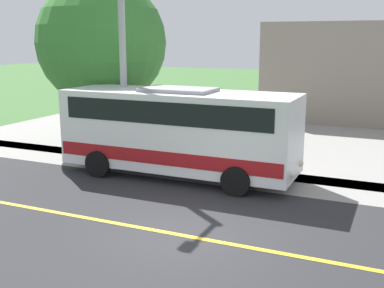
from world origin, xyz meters
name	(u,v)px	position (x,y,z in m)	size (l,w,h in m)	color
ground_plane	(185,236)	(0.00, 0.00, 0.00)	(120.00, 120.00, 0.00)	#3D6633
road_surface	(185,236)	(0.00, 0.00, 0.00)	(8.00, 100.00, 0.01)	#28282B
sidewalk	(251,178)	(-5.20, 0.00, 0.00)	(2.40, 100.00, 0.01)	gray
parking_lot_surface	(364,144)	(-12.40, 3.00, 0.00)	(14.00, 36.00, 0.01)	gray
road_centre_line	(185,236)	(0.00, 0.00, 0.01)	(0.16, 100.00, 0.00)	gold
shuttle_bus_front	(179,128)	(-4.50, -2.32, 1.64)	(2.66, 7.98, 2.99)	white
street_light_pole	(121,46)	(-4.87, -4.72, 4.30)	(1.97, 0.24, 7.78)	#9E9EA3
tree_curbside	(102,43)	(-7.40, -7.24, 4.39)	(5.37, 5.37, 7.08)	#4C3826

